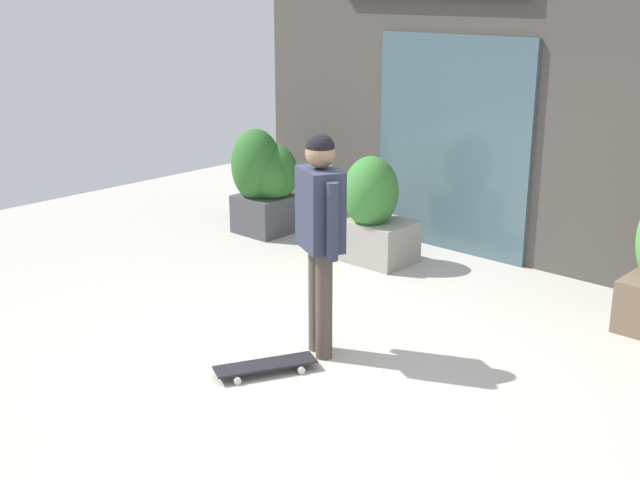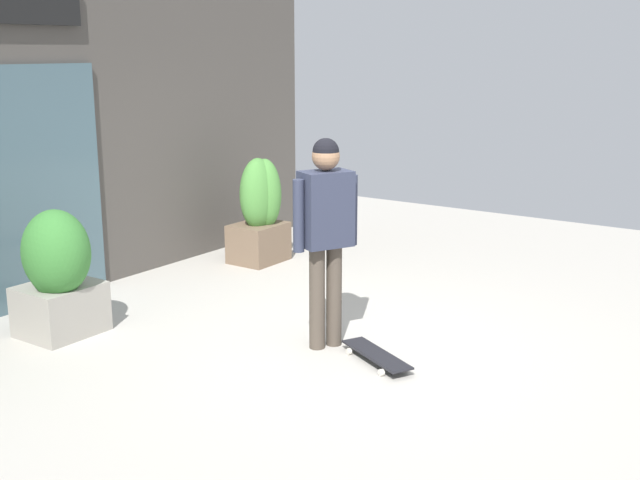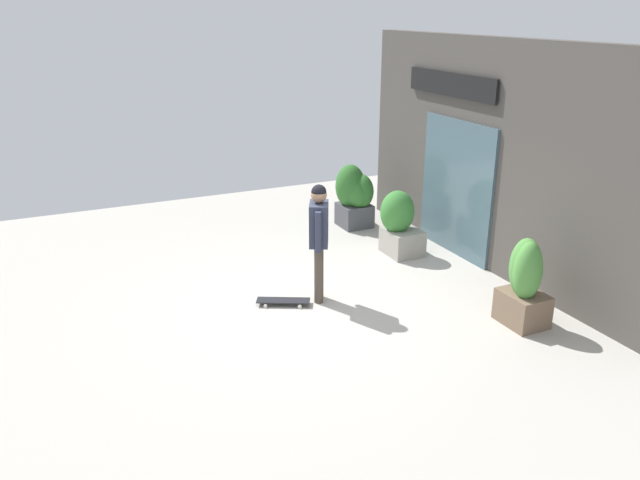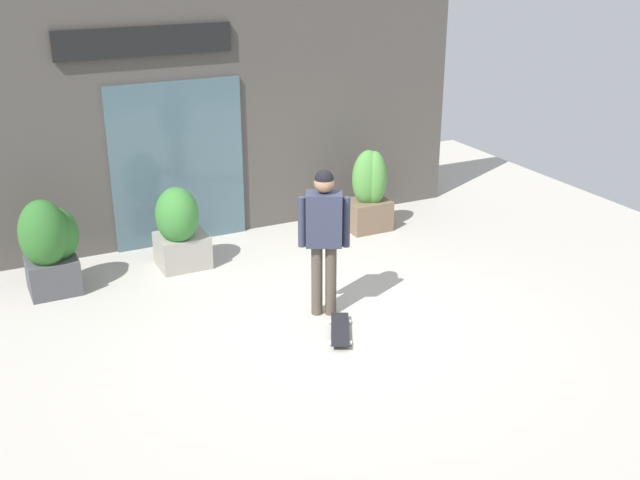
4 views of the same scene
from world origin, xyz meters
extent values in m
plane|color=#B2ADA3|center=(0.00, 0.00, 0.00)|extent=(12.00, 12.00, 0.00)
cube|color=#4C4742|center=(0.00, 3.08, 1.81)|extent=(7.07, 0.25, 3.61)
cube|color=#47606B|center=(-0.86, 2.94, 1.15)|extent=(1.88, 0.06, 2.29)
cylinder|color=#4C4238|center=(0.01, -0.03, 0.43)|extent=(0.13, 0.13, 0.87)
cylinder|color=#4C4238|center=(-0.13, 0.04, 0.43)|extent=(0.13, 0.13, 0.87)
cube|color=#2D3347|center=(-0.06, 0.01, 1.17)|extent=(0.48, 0.41, 0.61)
cylinder|color=#2D3347|center=(0.16, -0.10, 1.14)|extent=(0.09, 0.09, 0.58)
cylinder|color=#2D3347|center=(-0.28, 0.12, 1.14)|extent=(0.09, 0.09, 0.58)
sphere|color=#997051|center=(-0.06, 0.01, 1.60)|extent=(0.22, 0.22, 0.22)
sphere|color=black|center=(-0.06, 0.01, 1.64)|extent=(0.21, 0.21, 0.21)
cube|color=black|center=(-0.13, -0.53, 0.07)|extent=(0.52, 0.77, 0.02)
cylinder|color=silver|center=(-0.14, -0.79, 0.03)|extent=(0.05, 0.06, 0.05)
cylinder|color=silver|center=(-0.34, -0.69, 0.03)|extent=(0.05, 0.06, 0.05)
cylinder|color=silver|center=(0.08, -0.36, 0.03)|extent=(0.05, 0.06, 0.05)
cylinder|color=silver|center=(-0.11, -0.26, 0.03)|extent=(0.05, 0.06, 0.05)
cube|color=gray|center=(-1.12, 2.08, 0.22)|extent=(0.65, 0.57, 0.44)
ellipsoid|color=#387A33|center=(-1.22, 2.01, 0.73)|extent=(0.46, 0.36, 0.69)
ellipsoid|color=#387A33|center=(-1.18, 1.99, 0.76)|extent=(0.56, 0.59, 0.74)
cube|color=#47474C|center=(-2.78, 2.02, 0.22)|extent=(0.59, 0.58, 0.44)
ellipsoid|color=#2D6628|center=(-2.71, 2.02, 0.70)|extent=(0.60, 0.46, 0.60)
ellipsoid|color=#2D6628|center=(-2.83, 1.95, 0.80)|extent=(0.58, 0.57, 0.84)
ellipsoid|color=#2D6628|center=(-2.69, 2.11, 0.72)|extent=(0.57, 0.46, 0.66)
camera|label=1|loc=(3.95, -4.37, 2.78)|focal=46.33mm
camera|label=2|loc=(-5.23, -3.50, 2.42)|focal=44.49mm
camera|label=3|loc=(7.50, -3.48, 4.03)|focal=35.34mm
camera|label=4|loc=(-3.71, -7.27, 4.17)|focal=43.82mm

